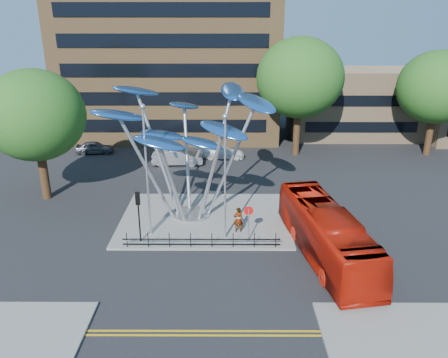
{
  "coord_description": "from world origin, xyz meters",
  "views": [
    {
      "loc": [
        0.53,
        -22.7,
        13.93
      ],
      "look_at": [
        0.43,
        4.0,
        3.91
      ],
      "focal_mm": 35.0,
      "sensor_mm": 36.0,
      "label": 1
    }
  ],
  "objects_px": {
    "parked_car_left": "(95,147)",
    "pedestrian": "(238,220)",
    "tree_left": "(35,116)",
    "no_entry_sign_island": "(248,218)",
    "street_lamp_left": "(146,160)",
    "tree_far": "(437,87)",
    "parked_car_right": "(223,152)",
    "red_bus": "(326,233)",
    "tree_right": "(300,78)",
    "traffic_light_island": "(138,206)",
    "parked_car_mid": "(177,157)",
    "leaf_sculpture": "(188,125)",
    "street_lamp_right": "(225,167)"
  },
  "relations": [
    {
      "from": "parked_car_mid",
      "to": "tree_left",
      "type": "bearing_deg",
      "value": 127.64
    },
    {
      "from": "traffic_light_island",
      "to": "leaf_sculpture",
      "type": "bearing_deg",
      "value": 54.96
    },
    {
      "from": "leaf_sculpture",
      "to": "red_bus",
      "type": "xyz_separation_m",
      "value": [
        8.67,
        -5.79,
        -5.29
      ]
    },
    {
      "from": "tree_left",
      "to": "tree_far",
      "type": "xyz_separation_m",
      "value": [
        36.0,
        12.0,
        0.31
      ]
    },
    {
      "from": "street_lamp_left",
      "to": "pedestrian",
      "type": "xyz_separation_m",
      "value": [
        5.89,
        0.33,
        -4.32
      ]
    },
    {
      "from": "street_lamp_left",
      "to": "parked_car_right",
      "type": "distance_m",
      "value": 18.41
    },
    {
      "from": "parked_car_left",
      "to": "traffic_light_island",
      "type": "bearing_deg",
      "value": -162.2
    },
    {
      "from": "street_lamp_left",
      "to": "red_bus",
      "type": "height_order",
      "value": "street_lamp_left"
    },
    {
      "from": "tree_right",
      "to": "no_entry_sign_island",
      "type": "bearing_deg",
      "value": -107.12
    },
    {
      "from": "tree_far",
      "to": "tree_right",
      "type": "bearing_deg",
      "value": -180.0
    },
    {
      "from": "tree_right",
      "to": "parked_car_right",
      "type": "bearing_deg",
      "value": -170.08
    },
    {
      "from": "no_entry_sign_island",
      "to": "parked_car_right",
      "type": "bearing_deg",
      "value": 95.47
    },
    {
      "from": "red_bus",
      "to": "parked_car_right",
      "type": "xyz_separation_m",
      "value": [
        -6.34,
        19.75,
        -0.94
      ]
    },
    {
      "from": "parked_car_left",
      "to": "pedestrian",
      "type": "bearing_deg",
      "value": -146.53
    },
    {
      "from": "leaf_sculpture",
      "to": "traffic_light_island",
      "type": "relative_size",
      "value": 3.71
    },
    {
      "from": "leaf_sculpture",
      "to": "red_bus",
      "type": "height_order",
      "value": "leaf_sculpture"
    },
    {
      "from": "no_entry_sign_island",
      "to": "parked_car_mid",
      "type": "distance_m",
      "value": 17.13
    },
    {
      "from": "tree_right",
      "to": "traffic_light_island",
      "type": "bearing_deg",
      "value": -123.69
    },
    {
      "from": "street_lamp_right",
      "to": "no_entry_sign_island",
      "type": "relative_size",
      "value": 3.39
    },
    {
      "from": "leaf_sculpture",
      "to": "traffic_light_island",
      "type": "distance_m",
      "value": 6.65
    },
    {
      "from": "pedestrian",
      "to": "traffic_light_island",
      "type": "bearing_deg",
      "value": 4.44
    },
    {
      "from": "red_bus",
      "to": "parked_car_mid",
      "type": "height_order",
      "value": "red_bus"
    },
    {
      "from": "street_lamp_left",
      "to": "pedestrian",
      "type": "relative_size",
      "value": 4.94
    },
    {
      "from": "tree_far",
      "to": "traffic_light_island",
      "type": "distance_m",
      "value": 33.61
    },
    {
      "from": "tree_right",
      "to": "tree_far",
      "type": "height_order",
      "value": "tree_right"
    },
    {
      "from": "tree_right",
      "to": "tree_left",
      "type": "relative_size",
      "value": 1.17
    },
    {
      "from": "tree_far",
      "to": "red_bus",
      "type": "bearing_deg",
      "value": -126.12
    },
    {
      "from": "parked_car_mid",
      "to": "parked_car_right",
      "type": "bearing_deg",
      "value": -67.02
    },
    {
      "from": "parked_car_right",
      "to": "red_bus",
      "type": "bearing_deg",
      "value": -161.22
    },
    {
      "from": "tree_right",
      "to": "pedestrian",
      "type": "xyz_separation_m",
      "value": [
        -6.61,
        -18.17,
        -7.0
      ]
    },
    {
      "from": "tree_left",
      "to": "no_entry_sign_island",
      "type": "height_order",
      "value": "tree_left"
    },
    {
      "from": "tree_far",
      "to": "pedestrian",
      "type": "height_order",
      "value": "tree_far"
    },
    {
      "from": "tree_far",
      "to": "parked_car_mid",
      "type": "relative_size",
      "value": 2.17
    },
    {
      "from": "traffic_light_island",
      "to": "parked_car_left",
      "type": "bearing_deg",
      "value": 113.39
    },
    {
      "from": "tree_far",
      "to": "street_lamp_right",
      "type": "height_order",
      "value": "tree_far"
    },
    {
      "from": "parked_car_left",
      "to": "street_lamp_left",
      "type": "bearing_deg",
      "value": -159.84
    },
    {
      "from": "tree_far",
      "to": "parked_car_right",
      "type": "height_order",
      "value": "tree_far"
    },
    {
      "from": "leaf_sculpture",
      "to": "pedestrian",
      "type": "distance_m",
      "value": 7.35
    },
    {
      "from": "street_lamp_left",
      "to": "pedestrian",
      "type": "height_order",
      "value": "street_lamp_left"
    },
    {
      "from": "red_bus",
      "to": "tree_right",
      "type": "bearing_deg",
      "value": 77.02
    },
    {
      "from": "tree_right",
      "to": "pedestrian",
      "type": "bearing_deg",
      "value": -109.99
    },
    {
      "from": "tree_far",
      "to": "red_bus",
      "type": "xyz_separation_m",
      "value": [
        -15.4,
        -21.11,
        -5.53
      ]
    },
    {
      "from": "traffic_light_island",
      "to": "parked_car_left",
      "type": "xyz_separation_m",
      "value": [
        -8.53,
        19.71,
        -1.94
      ]
    },
    {
      "from": "street_lamp_right",
      "to": "no_entry_sign_island",
      "type": "bearing_deg",
      "value": -17.87
    },
    {
      "from": "tree_right",
      "to": "pedestrian",
      "type": "distance_m",
      "value": 20.56
    },
    {
      "from": "tree_right",
      "to": "street_lamp_left",
      "type": "distance_m",
      "value": 22.49
    },
    {
      "from": "no_entry_sign_island",
      "to": "pedestrian",
      "type": "relative_size",
      "value": 1.38
    },
    {
      "from": "parked_car_right",
      "to": "tree_right",
      "type": "bearing_deg",
      "value": -79.09
    },
    {
      "from": "red_bus",
      "to": "parked_car_left",
      "type": "bearing_deg",
      "value": 124.16
    },
    {
      "from": "no_entry_sign_island",
      "to": "parked_car_left",
      "type": "relative_size",
      "value": 0.62
    }
  ]
}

